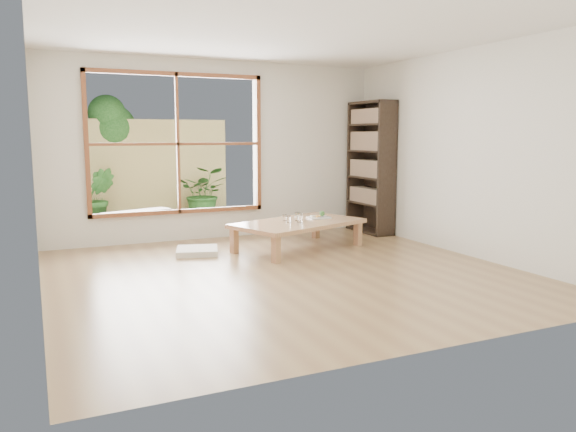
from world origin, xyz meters
name	(u,v)px	position (x,y,z in m)	size (l,w,h in m)	color
ground	(286,273)	(0.00, 0.00, 0.00)	(5.00, 5.00, 0.00)	#9B7A4D
low_table	(298,225)	(0.70, 1.15, 0.33)	(1.96, 1.50, 0.38)	tan
floor_cushion	(197,251)	(-0.62, 1.42, 0.04)	(0.52, 0.52, 0.08)	white
bookshelf	(371,168)	(2.32, 1.90, 1.02)	(0.33, 0.92, 2.04)	#31251B
glass_tall	(300,218)	(0.67, 1.04, 0.44)	(0.07, 0.07, 0.13)	silver
glass_mid	(298,216)	(0.73, 1.23, 0.43)	(0.08, 0.08, 0.11)	silver
glass_short	(285,217)	(0.58, 1.32, 0.42)	(0.06, 0.06, 0.08)	silver
glass_small	(289,219)	(0.55, 1.13, 0.42)	(0.06, 0.06, 0.08)	silver
food_tray	(319,217)	(1.10, 1.30, 0.40)	(0.31, 0.22, 0.09)	white
deck	(164,229)	(-0.60, 3.56, 0.00)	(2.80, 2.00, 0.05)	#3E372D
garden_bench	(137,214)	(-1.06, 3.28, 0.30)	(1.10, 0.65, 0.34)	#31251B
bamboo_fence	(150,171)	(-0.60, 4.56, 0.90)	(2.80, 0.06, 1.80)	#D5C26D
shrub_right	(204,193)	(0.29, 4.21, 0.50)	(0.85, 0.74, 0.95)	#326625
shrub_left	(98,198)	(-1.55, 4.04, 0.51)	(0.54, 0.43, 0.97)	#326625
garden_tree	(106,129)	(-1.28, 4.86, 1.63)	(1.04, 0.85, 2.22)	#4C3D2D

